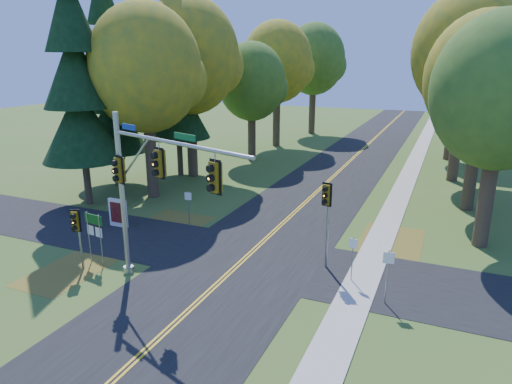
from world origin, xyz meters
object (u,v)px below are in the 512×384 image
at_px(east_signal_pole, 327,204).
at_px(traffic_mast, 146,181).
at_px(route_sign_cluster, 94,228).
at_px(info_kiosk, 118,213).

bearing_deg(east_signal_pole, traffic_mast, -130.41).
xyz_separation_m(east_signal_pole, route_sign_cluster, (-10.92, -4.12, -1.48)).
height_order(east_signal_pole, info_kiosk, east_signal_pole).
height_order(traffic_mast, east_signal_pole, traffic_mast).
distance_m(traffic_mast, east_signal_pole, 8.62).
xyz_separation_m(route_sign_cluster, info_kiosk, (-2.56, 4.79, -1.04)).
distance_m(route_sign_cluster, info_kiosk, 5.53).
height_order(traffic_mast, info_kiosk, traffic_mast).
xyz_separation_m(traffic_mast, east_signal_pole, (6.76, 5.07, -1.68)).
bearing_deg(info_kiosk, route_sign_cluster, -61.19).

